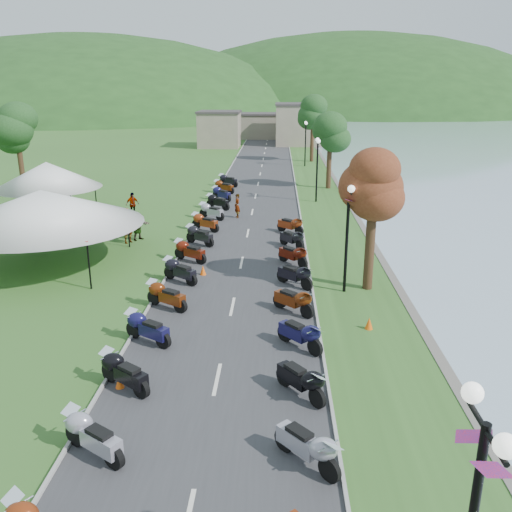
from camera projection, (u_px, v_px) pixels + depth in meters
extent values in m
cube|color=#3A3A3C|center=(256.00, 196.00, 46.08)|extent=(7.00, 120.00, 0.02)
cube|color=gray|center=(255.00, 127.00, 88.25)|extent=(18.00, 16.00, 5.00)
imported|color=slate|center=(129.00, 243.00, 32.61)|extent=(0.83, 0.86, 1.91)
imported|color=slate|center=(57.00, 239.00, 33.31)|extent=(1.09, 0.86, 1.97)
imported|color=slate|center=(63.00, 237.00, 33.79)|extent=(0.77, 1.30, 1.88)
cone|color=#F2590C|center=(120.00, 382.00, 16.97)|extent=(0.29, 0.29, 0.45)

